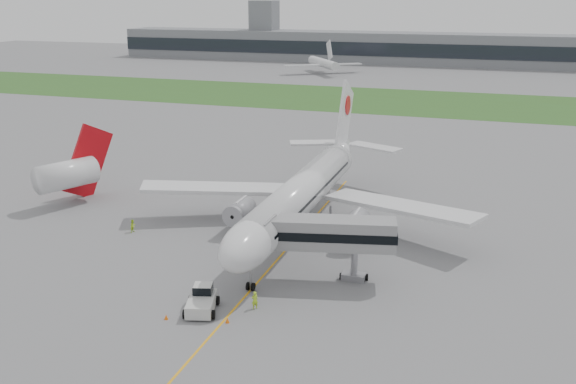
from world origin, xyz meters
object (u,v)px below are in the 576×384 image
(jet_bridge, at_px, (316,234))
(ground_crew_near, at_px, (255,300))
(airliner, at_px, (304,190))
(neighbor_aircraft, at_px, (69,173))
(pushback_tug, at_px, (202,300))

(jet_bridge, relative_size, ground_crew_near, 8.48)
(airliner, distance_m, jet_bridge, 16.50)
(jet_bridge, height_order, neighbor_aircraft, neighbor_aircraft)
(pushback_tug, xyz_separation_m, jet_bridge, (9.11, 10.32, 4.57))
(jet_bridge, xyz_separation_m, ground_crew_near, (-4.05, -8.39, -4.71))
(pushback_tug, relative_size, neighbor_aircraft, 0.34)
(pushback_tug, bearing_deg, neighbor_aircraft, 127.36)
(ground_crew_near, relative_size, neighbor_aircraft, 0.13)
(jet_bridge, xyz_separation_m, neighbor_aircraft, (-43.46, 15.15, -0.78))
(jet_bridge, relative_size, neighbor_aircraft, 1.08)
(ground_crew_near, bearing_deg, jet_bridge, -159.63)
(pushback_tug, relative_size, ground_crew_near, 2.71)
(pushback_tug, relative_size, jet_bridge, 0.32)
(airliner, xyz_separation_m, jet_bridge, (6.05, -15.36, 0.01))
(jet_bridge, distance_m, ground_crew_near, 10.44)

